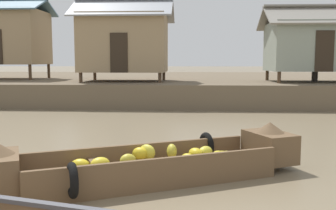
% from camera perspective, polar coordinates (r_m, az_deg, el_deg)
% --- Properties ---
extents(ground_plane, '(300.00, 300.00, 0.00)m').
position_cam_1_polar(ground_plane, '(13.04, -3.10, -2.50)').
color(ground_plane, '#7A6B51').
extents(riverbank_strip, '(160.00, 20.00, 1.06)m').
position_cam_1_polar(riverbank_strip, '(25.85, 0.05, 3.14)').
color(riverbank_strip, brown).
rests_on(riverbank_strip, ground).
extents(banana_boat, '(5.42, 3.22, 0.87)m').
position_cam_1_polar(banana_boat, '(6.66, -2.30, -8.57)').
color(banana_boat, brown).
rests_on(banana_boat, ground).
extents(stilt_house_mid_left, '(4.54, 3.57, 4.42)m').
position_cam_1_polar(stilt_house_mid_left, '(23.35, -22.60, 9.37)').
color(stilt_house_mid_left, '#4C3826').
rests_on(stilt_house_mid_left, riverbank_strip).
extents(stilt_house_mid_right, '(4.80, 3.56, 4.05)m').
position_cam_1_polar(stilt_house_mid_right, '(19.28, -6.47, 9.24)').
color(stilt_house_mid_right, '#4C3826').
rests_on(stilt_house_mid_right, riverbank_strip).
extents(stilt_house_right, '(4.85, 3.57, 3.64)m').
position_cam_1_polar(stilt_house_right, '(19.77, 20.77, 8.28)').
color(stilt_house_right, '#4C3826').
rests_on(stilt_house_right, riverbank_strip).
extents(vendor_person, '(0.44, 0.44, 1.66)m').
position_cam_1_polar(vendor_person, '(19.68, 20.99, 5.91)').
color(vendor_person, '#332D28').
rests_on(vendor_person, riverbank_strip).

